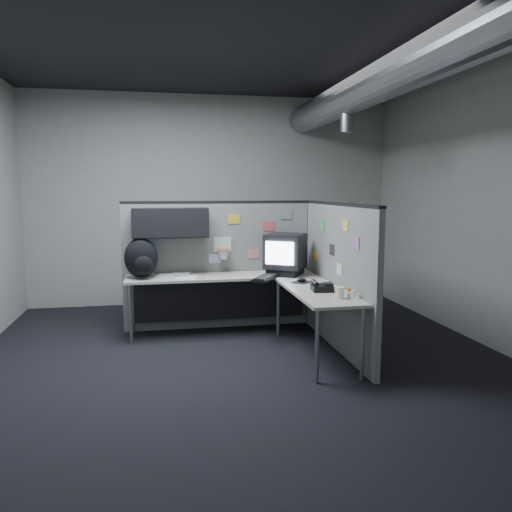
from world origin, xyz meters
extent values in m
cube|color=black|center=(0.00, 0.00, -0.01)|extent=(5.60, 5.60, 0.01)
cube|color=black|center=(0.00, 0.00, 3.21)|extent=(5.60, 5.60, 0.01)
cube|color=#9E9E99|center=(0.00, 2.80, 1.60)|extent=(5.60, 0.01, 3.20)
cube|color=#9E9E99|center=(0.00, -2.80, 1.60)|extent=(5.60, 0.01, 3.20)
cube|color=#9E9E99|center=(2.80, 0.00, 1.60)|extent=(0.01, 5.60, 3.20)
cylinder|color=slate|center=(1.40, 0.00, 2.85)|extent=(0.40, 5.49, 0.40)
cylinder|color=slate|center=(1.40, 0.80, 2.60)|extent=(0.16, 0.16, 0.30)
cube|color=slate|center=(-0.08, 1.30, 0.80)|extent=(2.43, 0.06, 1.60)
cube|color=black|center=(-0.08, 1.30, 1.61)|extent=(2.43, 0.07, 0.03)
cube|color=black|center=(1.10, 1.30, 0.80)|extent=(0.07, 0.07, 1.60)
cube|color=black|center=(-0.70, 1.10, 1.38)|extent=(0.90, 0.35, 0.35)
cube|color=black|center=(-0.70, 0.93, 1.38)|extent=(0.90, 0.02, 0.33)
cube|color=silver|center=(-0.05, 1.26, 1.08)|extent=(0.22, 0.02, 0.18)
torus|color=#D85914|center=(-0.05, 1.17, 1.02)|extent=(0.16, 0.16, 0.01)
cone|color=white|center=(-0.05, 1.17, 0.96)|extent=(0.14, 0.14, 0.11)
cube|color=#337FCC|center=(-0.95, 1.26, 1.02)|extent=(0.15, 0.01, 0.12)
cube|color=gold|center=(0.10, 1.26, 1.40)|extent=(0.15, 0.01, 0.12)
cube|color=#D87F7F|center=(0.35, 1.26, 0.95)|extent=(0.15, 0.01, 0.12)
cube|color=#CC4C4C|center=(0.55, 1.26, 1.30)|extent=(0.15, 0.01, 0.12)
cube|color=gray|center=(0.78, 1.26, 1.45)|extent=(0.15, 0.01, 0.12)
cube|color=silver|center=(-0.15, 1.26, 0.90)|extent=(0.15, 0.01, 0.12)
cube|color=slate|center=(1.10, 0.22, 0.80)|extent=(0.06, 2.23, 1.60)
cube|color=black|center=(1.10, 0.22, 1.61)|extent=(0.07, 2.23, 0.03)
cube|color=#4CB266|center=(1.06, 0.65, 1.35)|extent=(0.01, 0.15, 0.12)
cube|color=#26262D|center=(1.06, 0.30, 1.10)|extent=(0.01, 0.15, 0.12)
cube|color=#E5D84C|center=(1.06, -0.10, 1.40)|extent=(0.01, 0.15, 0.12)
cube|color=orange|center=(1.06, 0.90, 0.95)|extent=(0.01, 0.15, 0.12)
cube|color=#B266B2|center=(1.06, -0.40, 1.25)|extent=(0.01, 0.15, 0.12)
cube|color=silver|center=(1.06, 0.05, 0.92)|extent=(0.01, 0.15, 0.12)
cube|color=#B5AEA3|center=(-0.10, 0.98, 0.71)|extent=(2.30, 0.56, 0.03)
cube|color=#B5AEA3|center=(0.78, -0.07, 0.71)|extent=(0.56, 1.55, 0.03)
cube|color=black|center=(-0.10, 1.20, 0.40)|extent=(2.18, 0.02, 0.55)
cylinder|color=gray|center=(-1.18, 0.76, 0.35)|extent=(0.04, 0.04, 0.70)
cylinder|color=gray|center=(-1.18, 1.20, 0.35)|extent=(0.04, 0.04, 0.70)
cylinder|color=gray|center=(0.56, 0.76, 0.35)|extent=(0.04, 0.04, 0.70)
cylinder|color=gray|center=(0.56, -0.78, 0.35)|extent=(0.04, 0.04, 0.70)
cylinder|color=gray|center=(1.00, -0.78, 0.35)|extent=(0.04, 0.04, 0.70)
cube|color=black|center=(0.68, 0.89, 0.77)|extent=(0.53, 0.55, 0.08)
cube|color=black|center=(0.68, 0.89, 1.02)|extent=(0.61, 0.61, 0.42)
cube|color=#D1E3F9|center=(0.56, 0.69, 1.02)|extent=(0.30, 0.19, 0.27)
cube|color=black|center=(0.37, 0.61, 0.75)|extent=(0.40, 0.50, 0.03)
cube|color=black|center=(0.37, 0.61, 0.77)|extent=(0.36, 0.45, 0.01)
cube|color=black|center=(0.74, 0.35, 0.73)|extent=(0.28, 0.28, 0.01)
ellipsoid|color=black|center=(0.74, 0.35, 0.76)|extent=(0.11, 0.07, 0.04)
cube|color=black|center=(0.81, -0.14, 0.76)|extent=(0.23, 0.25, 0.06)
cylinder|color=black|center=(0.74, -0.12, 0.81)|extent=(0.07, 0.21, 0.05)
cube|color=black|center=(0.87, -0.16, 0.80)|extent=(0.11, 0.13, 0.02)
cylinder|color=silver|center=(1.02, -0.48, 0.76)|extent=(0.05, 0.05, 0.07)
cylinder|color=silver|center=(0.95, -0.53, 0.76)|extent=(0.04, 0.04, 0.06)
cylinder|color=silver|center=(1.04, -0.55, 0.75)|extent=(0.04, 0.04, 0.05)
cylinder|color=#D85914|center=(0.99, -0.43, 0.77)|extent=(0.04, 0.04, 0.08)
cylinder|color=white|center=(0.86, -0.53, 0.79)|extent=(0.10, 0.10, 0.11)
cube|color=white|center=(-0.53, 0.93, 0.73)|extent=(0.29, 0.36, 0.00)
cube|color=white|center=(-0.76, 1.15, 0.73)|extent=(0.29, 0.36, 0.00)
cube|color=white|center=(-1.05, 1.10, 0.74)|extent=(0.29, 0.36, 0.00)
cube|color=white|center=(-0.59, 1.17, 0.74)|extent=(0.29, 0.36, 0.00)
ellipsoid|color=black|center=(-1.05, 0.98, 0.97)|extent=(0.43, 0.34, 0.48)
ellipsoid|color=black|center=(-1.02, 0.82, 0.90)|extent=(0.23, 0.15, 0.21)
camera|label=1|loc=(-0.81, -4.99, 1.77)|focal=35.00mm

